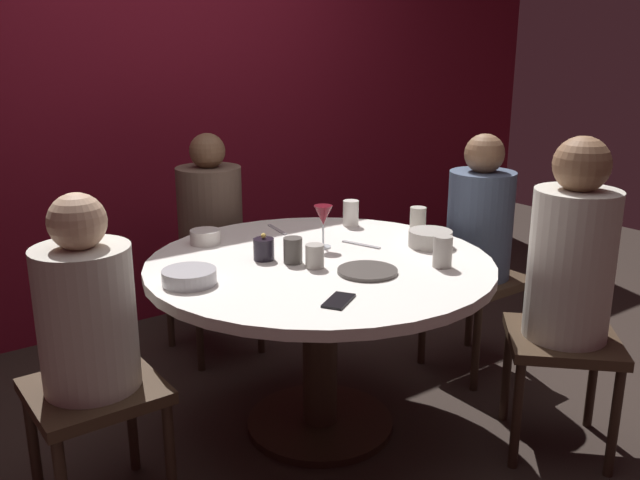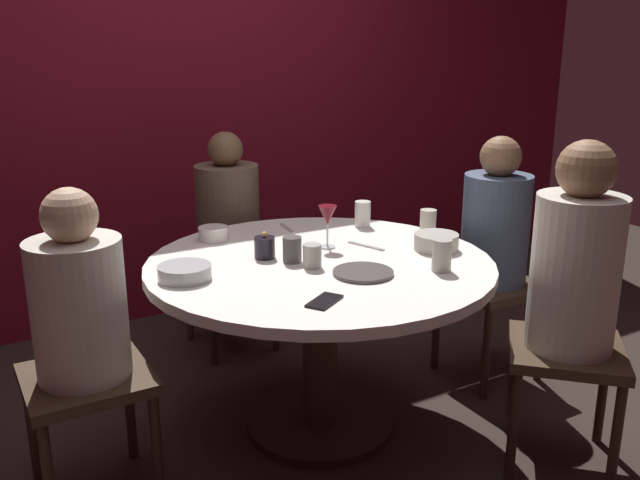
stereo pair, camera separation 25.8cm
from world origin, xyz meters
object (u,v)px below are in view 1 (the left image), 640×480
object	(u,v)px
cell_phone	(339,301)
cup_near_candle	(418,220)
seated_diner_back	(210,220)
dining_table	(320,296)
dinner_plate	(367,271)
seated_diner_left	(88,324)
seated_diner_front_right	(571,265)
bowl_serving_large	(189,277)
wine_glass	(323,217)
cup_center_front	(293,250)
bowl_salad_center	(205,237)
cup_by_right_diner	(315,256)
candle_holder	(264,249)
seated_diner_right	(479,228)
cup_far_edge	(351,213)
cup_by_left_diner	(443,252)
bowl_small_white	(430,238)

from	to	relation	value
cell_phone	cup_near_candle	size ratio (longest dim) A/B	1.19
seated_diner_back	cell_phone	world-z (taller)	seated_diner_back
dining_table	dinner_plate	world-z (taller)	dinner_plate
seated_diner_left	cell_phone	size ratio (longest dim) A/B	7.86
seated_diner_front_right	bowl_serving_large	bearing A→B (deg)	14.15
wine_glass	cup_center_front	xyz separation A→B (m)	(-0.21, -0.09, -0.08)
dining_table	seated_diner_left	xyz separation A→B (m)	(-0.90, 0.00, 0.11)
seated_diner_back	bowl_salad_center	xyz separation A→B (m)	(-0.25, -0.45, 0.06)
cup_by_right_diner	cell_phone	bearing A→B (deg)	-113.36
dinner_plate	cup_center_front	world-z (taller)	cup_center_front
seated_diner_back	cup_by_right_diner	xyz separation A→B (m)	(-0.07, -0.97, 0.07)
dining_table	candle_holder	bearing A→B (deg)	142.53
seated_diner_right	cup_far_edge	distance (m)	0.60
seated_diner_left	seated_diner_front_right	world-z (taller)	seated_diner_front_right
dinner_plate	cup_by_left_diner	size ratio (longest dim) A/B	1.85
bowl_salad_center	dinner_plate	bearing A→B (deg)	-66.54
cup_far_edge	dining_table	bearing A→B (deg)	-141.41
bowl_serving_large	cup_by_left_diner	world-z (taller)	cup_by_left_diner
seated_diner_right	dining_table	bearing A→B (deg)	0.00
seated_diner_left	dinner_plate	distance (m)	0.97
cup_far_edge	wine_glass	bearing A→B (deg)	-146.15
dinner_plate	cup_far_edge	bearing A→B (deg)	56.50
seated_diner_left	bowl_salad_center	size ratio (longest dim) A/B	8.68
wine_glass	bowl_salad_center	world-z (taller)	wine_glass
seated_diner_back	wine_glass	size ratio (longest dim) A/B	6.35
seated_diner_right	cup_center_front	world-z (taller)	seated_diner_right
seated_diner_right	cell_phone	distance (m)	1.19
bowl_salad_center	cup_by_right_diner	bearing A→B (deg)	-70.98
cell_phone	bowl_serving_large	bearing A→B (deg)	-176.58
wine_glass	cup_by_left_diner	size ratio (longest dim) A/B	1.48
seated_diner_back	bowl_serving_large	world-z (taller)	seated_diner_back
cup_center_front	seated_diner_front_right	bearing A→B (deg)	-42.20
dinner_plate	cup_by_right_diner	xyz separation A→B (m)	(-0.12, 0.16, 0.04)
bowl_small_white	seated_diner_front_right	bearing A→B (deg)	-71.36
dining_table	bowl_serving_large	bearing A→B (deg)	174.59
seated_diner_front_right	bowl_salad_center	size ratio (longest dim) A/B	9.61
candle_holder	seated_diner_back	bearing A→B (deg)	77.59
seated_diner_front_right	cup_center_front	xyz separation A→B (m)	(-0.76, 0.69, 0.02)
cup_near_candle	cup_by_left_diner	world-z (taller)	cup_by_left_diner
candle_holder	cup_by_right_diner	size ratio (longest dim) A/B	1.19
cup_by_left_diner	seated_diner_right	bearing A→B (deg)	29.36
seated_diner_right	cell_phone	bearing A→B (deg)	19.14
bowl_serving_large	bowl_small_white	xyz separation A→B (m)	(1.00, -0.17, 0.01)
seated_diner_right	bowl_salad_center	xyz separation A→B (m)	(-1.17, 0.46, 0.05)
candle_holder	cup_near_candle	xyz separation A→B (m)	(0.74, -0.08, 0.02)
seated_diner_right	wine_glass	size ratio (longest dim) A/B	6.47
candle_holder	wine_glass	xyz separation A→B (m)	(0.28, -0.01, 0.09)
cell_phone	cup_by_right_diner	size ratio (longest dim) A/B	1.58
wine_glass	seated_diner_left	bearing A→B (deg)	-172.84
bowl_small_white	cup_by_right_diner	xyz separation A→B (m)	(-0.54, 0.06, 0.01)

